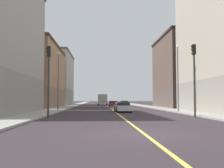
{
  "coord_description": "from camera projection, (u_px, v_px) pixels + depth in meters",
  "views": [
    {
      "loc": [
        -2.07,
        -11.87,
        1.57
      ],
      "look_at": [
        0.04,
        29.17,
        3.94
      ],
      "focal_mm": 42.28,
      "sensor_mm": 36.0,
      "label": 1
    }
  ],
  "objects": [
    {
      "name": "building_left_mid",
      "position": [
        188.0,
        72.0,
        49.0
      ],
      "size": [
        10.57,
        15.66,
        13.15
      ],
      "color": "brown",
      "rests_on": "ground"
    },
    {
      "name": "sidewalk_left",
      "position": [
        142.0,
        106.0,
        61.12
      ],
      "size": [
        2.77,
        168.0,
        0.15
      ],
      "primitive_type": "cube",
      "color": "#9E9B93",
      "rests_on": "ground"
    },
    {
      "name": "lane_center_stripe",
      "position": [
        107.0,
        106.0,
        60.71
      ],
      "size": [
        0.16,
        154.0,
        0.01
      ],
      "primitive_type": "cube",
      "color": "#E5D14C",
      "rests_on": "ground"
    },
    {
      "name": "car_maroon",
      "position": [
        113.0,
        104.0,
        52.62
      ],
      "size": [
        1.91,
        4.11,
        1.22
      ],
      "color": "maroon",
      "rests_on": "ground"
    },
    {
      "name": "traffic_light_left_near",
      "position": [
        194.0,
        70.0,
        23.09
      ],
      "size": [
        0.4,
        0.32,
        6.39
      ],
      "color": "#2D2D2D",
      "rests_on": "ground"
    },
    {
      "name": "sidewalk_right",
      "position": [
        72.0,
        106.0,
        60.3
      ],
      "size": [
        2.77,
        168.0,
        0.15
      ],
      "primitive_type": "cube",
      "color": "#9E9B93",
      "rests_on": "ground"
    },
    {
      "name": "street_lamp_right_near",
      "position": [
        58.0,
        75.0,
        34.28
      ],
      "size": [
        0.36,
        0.36,
        7.59
      ],
      "color": "#4C4C51",
      "rests_on": "ground"
    },
    {
      "name": "building_right_midblock",
      "position": [
        29.0,
        76.0,
        47.48
      ],
      "size": [
        10.57,
        19.29,
        11.36
      ],
      "color": "#8F6B4F",
      "rests_on": "ground"
    },
    {
      "name": "car_silver",
      "position": [
        123.0,
        107.0,
        32.08
      ],
      "size": [
        1.9,
        4.48,
        1.22
      ],
      "color": "silver",
      "rests_on": "ground"
    },
    {
      "name": "traffic_light_right_near",
      "position": [
        49.0,
        71.0,
        22.43
      ],
      "size": [
        0.4,
        0.32,
        6.09
      ],
      "color": "#2D2D2D",
      "rests_on": "ground"
    },
    {
      "name": "ground_plane",
      "position": [
        144.0,
        134.0,
        11.85
      ],
      "size": [
        400.0,
        400.0,
        0.0
      ],
      "primitive_type": "plane",
      "color": "#332A30",
      "rests_on": "ground"
    },
    {
      "name": "box_truck",
      "position": [
        102.0,
        99.0,
        70.13
      ],
      "size": [
        2.48,
        7.17,
        2.83
      ],
      "color": "maroon",
      "rests_on": "ground"
    },
    {
      "name": "building_right_distant",
      "position": [
        51.0,
        79.0,
        69.55
      ],
      "size": [
        10.57,
        18.41,
        13.69
      ],
      "color": "#9D9688",
      "rests_on": "ground"
    },
    {
      "name": "car_yellow",
      "position": [
        124.0,
        103.0,
        57.78
      ],
      "size": [
        1.81,
        4.25,
        1.24
      ],
      "color": "gold",
      "rests_on": "ground"
    },
    {
      "name": "street_lamp_left_near",
      "position": [
        178.0,
        71.0,
        31.2
      ],
      "size": [
        0.36,
        0.36,
        7.85
      ],
      "color": "#4C4C51",
      "rests_on": "ground"
    }
  ]
}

